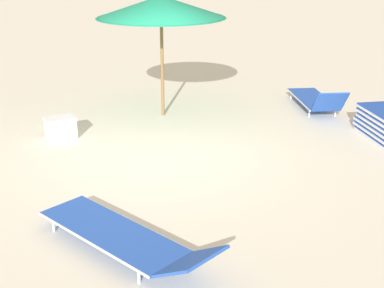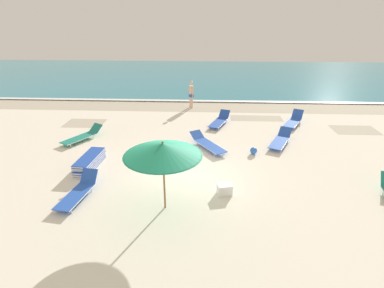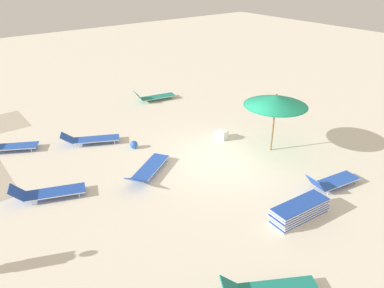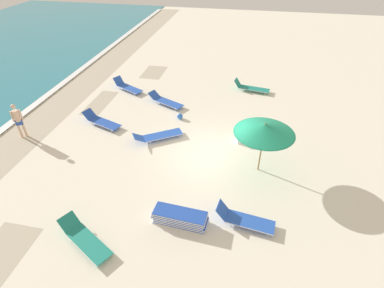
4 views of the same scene
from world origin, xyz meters
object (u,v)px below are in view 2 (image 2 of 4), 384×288
sun_lounger_near_water_right (78,192)px  cooler_box (225,189)px  beach_umbrella (163,150)px  beach_ball (254,151)px  sun_lounger_mid_beach_pair_b (83,136)px  sun_lounger_beside_umbrella (294,121)px  sun_lounger_mid_beach_solo (220,121)px  sun_lounger_under_umbrella (207,144)px  lounger_stack (90,162)px  beachgoer_wading_adult (191,93)px  sun_lounger_mid_beach_pair_a (280,140)px

sun_lounger_near_water_right → cooler_box: 4.95m
beach_umbrella → beach_ball: bearing=51.0°
sun_lounger_mid_beach_pair_b → cooler_box: (6.71, -4.51, -0.02)m
beach_umbrella → sun_lounger_beside_umbrella: (6.15, 8.17, -1.81)m
sun_lounger_near_water_right → beach_ball: sun_lounger_near_water_right is taller
beach_umbrella → sun_lounger_near_water_right: size_ratio=1.15×
sun_lounger_mid_beach_solo → sun_lounger_under_umbrella: bearing=-81.0°
beach_umbrella → sun_lounger_beside_umbrella: 10.38m
sun_lounger_beside_umbrella → beach_ball: bearing=-96.4°
sun_lounger_under_umbrella → beach_ball: size_ratio=7.40×
lounger_stack → beachgoer_wading_adult: size_ratio=1.11×
sun_lounger_under_umbrella → cooler_box: bearing=-114.4°
sun_lounger_mid_beach_pair_b → beachgoer_wading_adult: (5.03, 5.83, 0.79)m
sun_lounger_mid_beach_pair_a → beach_ball: 1.85m
sun_lounger_beside_umbrella → sun_lounger_mid_beach_pair_b: sun_lounger_beside_umbrella is taller
beach_ball → cooler_box: cooler_box is taller
sun_lounger_beside_umbrella → sun_lounger_mid_beach_solo: bearing=-149.1°
sun_lounger_under_umbrella → beach_umbrella: bearing=-138.8°
sun_lounger_beside_umbrella → lounger_stack: bearing=-121.3°
beach_umbrella → lounger_stack: size_ratio=1.21×
sun_lounger_near_water_right → sun_lounger_mid_beach_solo: sun_lounger_near_water_right is taller
sun_lounger_near_water_right → lounger_stack: bearing=108.6°
lounger_stack → sun_lounger_mid_beach_pair_b: (-1.40, 2.81, -0.04)m
beachgoer_wading_adult → sun_lounger_near_water_right: bearing=-53.4°
beach_ball → sun_lounger_near_water_right: bearing=-149.6°
sun_lounger_under_umbrella → sun_lounger_mid_beach_pair_a: (3.46, 0.59, 0.00)m
sun_lounger_mid_beach_pair_a → cooler_box: 5.31m
beach_umbrella → sun_lounger_beside_umbrella: bearing=53.0°
sun_lounger_near_water_right → beach_ball: 7.38m
cooler_box → sun_lounger_under_umbrella: bearing=85.9°
lounger_stack → sun_lounger_mid_beach_solo: size_ratio=0.87×
beach_umbrella → sun_lounger_mid_beach_pair_a: beach_umbrella is taller
sun_lounger_under_umbrella → sun_lounger_near_water_right: size_ratio=1.12×
lounger_stack → beach_ball: lounger_stack is taller
lounger_stack → beach_umbrella: bearing=-33.1°
sun_lounger_near_water_right → beachgoer_wading_adult: size_ratio=1.16×
lounger_stack → beachgoer_wading_adult: (3.63, 8.64, 0.75)m
lounger_stack → beachgoer_wading_adult: bearing=71.3°
sun_lounger_mid_beach_solo → sun_lounger_mid_beach_pair_b: size_ratio=1.03×
sun_lounger_under_umbrella → beach_ball: sun_lounger_under_umbrella is taller
beach_ball → beach_umbrella: bearing=-129.0°
sun_lounger_mid_beach_solo → beach_ball: bearing=-49.6°
sun_lounger_under_umbrella → lounger_stack: bearing=171.8°
sun_lounger_mid_beach_solo → sun_lounger_beside_umbrella: bearing=23.4°
sun_lounger_near_water_right → sun_lounger_mid_beach_pair_a: sun_lounger_near_water_right is taller
cooler_box → beach_umbrella: bearing=-168.6°
sun_lounger_mid_beach_solo → sun_lounger_mid_beach_pair_a: sun_lounger_mid_beach_solo is taller
beachgoer_wading_adult → cooler_box: size_ratio=3.12×
beach_ball → cooler_box: 3.60m
sun_lounger_near_water_right → sun_lounger_mid_beach_pair_a: 9.21m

